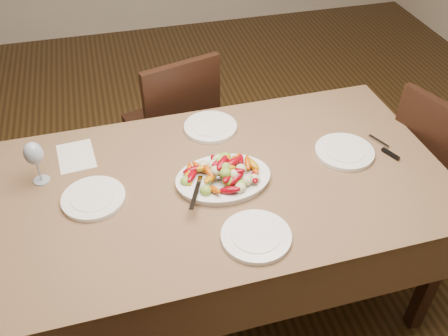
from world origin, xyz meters
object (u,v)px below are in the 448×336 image
at_px(chair_far, 170,124).
at_px(chair_right, 443,172).
at_px(dining_table, 224,241).
at_px(plate_far, 210,127).
at_px(plate_left, 94,198).
at_px(plate_right, 344,152).
at_px(wine_glass, 36,162).
at_px(plate_near, 256,237).
at_px(serving_platter, 223,180).

xyz_separation_m(chair_far, chair_right, (1.26, -0.76, 0.00)).
xyz_separation_m(dining_table, plate_far, (0.03, 0.36, 0.39)).
height_order(plate_left, plate_right, same).
xyz_separation_m(chair_far, plate_left, (-0.42, -0.83, 0.29)).
bearing_deg(wine_glass, plate_left, -40.27).
bearing_deg(plate_right, plate_near, -144.42).
bearing_deg(plate_right, serving_platter, -175.14).
xyz_separation_m(chair_far, plate_far, (0.13, -0.48, 0.29)).
bearing_deg(wine_glass, chair_far, 46.71).
bearing_deg(serving_platter, plate_right, 4.86).
bearing_deg(chair_far, plate_far, 88.83).
bearing_deg(dining_table, plate_right, 3.46).
bearing_deg(serving_platter, dining_table, 64.02).
bearing_deg(chair_right, plate_left, 73.39).
distance_m(dining_table, plate_right, 0.67).
relative_size(plate_right, plate_near, 0.99).
relative_size(chair_right, plate_far, 3.87).
distance_m(chair_right, plate_left, 1.71).
distance_m(serving_platter, plate_right, 0.56).
distance_m(plate_far, plate_near, 0.70).
relative_size(dining_table, plate_right, 7.21).
bearing_deg(plate_far, plate_right, -31.92).
xyz_separation_m(plate_far, wine_glass, (-0.75, -0.18, 0.09)).
height_order(chair_far, plate_far, chair_far).
xyz_separation_m(serving_platter, plate_left, (-0.52, 0.03, -0.00)).
bearing_deg(chair_right, plate_far, 57.27).
xyz_separation_m(chair_right, plate_right, (-0.61, -0.05, 0.29)).
relative_size(chair_right, plate_right, 3.72).
xyz_separation_m(chair_right, wine_glass, (-1.89, 0.10, 0.39)).
bearing_deg(dining_table, chair_right, 3.98).
distance_m(serving_platter, wine_glass, 0.75).
bearing_deg(plate_left, plate_far, 32.18).
relative_size(serving_platter, plate_right, 1.48).
relative_size(plate_left, plate_far, 1.01).
relative_size(chair_right, plate_near, 3.70).
distance_m(chair_far, plate_left, 0.98).
distance_m(chair_far, plate_far, 0.58).
bearing_deg(dining_table, chair_far, 96.74).
height_order(serving_platter, wine_glass, wine_glass).
height_order(plate_right, plate_far, same).
height_order(chair_right, plate_right, chair_right).
height_order(plate_left, wine_glass, wine_glass).
bearing_deg(serving_platter, wine_glass, 164.87).
height_order(plate_right, wine_glass, wine_glass).
relative_size(dining_table, serving_platter, 4.89).
distance_m(dining_table, plate_far, 0.53).
bearing_deg(plate_left, plate_right, 1.18).
xyz_separation_m(dining_table, plate_near, (0.03, -0.34, 0.39)).
bearing_deg(chair_far, serving_platter, 80.18).
relative_size(chair_far, wine_glass, 4.64).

